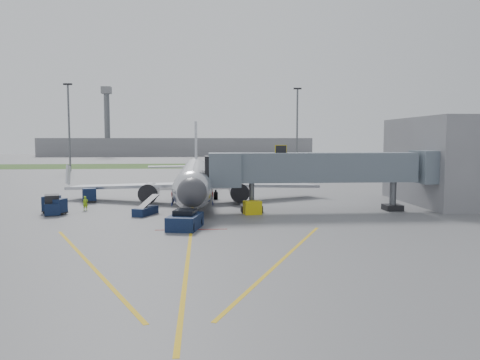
{
  "coord_description": "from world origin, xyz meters",
  "views": [
    {
      "loc": [
        0.95,
        -42.53,
        7.5
      ],
      "look_at": [
        4.91,
        6.45,
        3.2
      ],
      "focal_mm": 35.0,
      "sensor_mm": 36.0,
      "label": 1
    }
  ],
  "objects": [
    {
      "name": "light_mast_right",
      "position": [
        25.0,
        75.0,
        10.78
      ],
      "size": [
        2.0,
        0.44,
        20.4
      ],
      "color": "#595B60",
      "rests_on": "ground"
    },
    {
      "name": "apron_markings",
      "position": [
        0.0,
        -7.4,
        0.0
      ],
      "size": [
        21.52,
        50.0,
        0.01
      ],
      "color": "gold",
      "rests_on": "ground"
    },
    {
      "name": "distant_terminal",
      "position": [
        -10.0,
        170.0,
        4.0
      ],
      "size": [
        120.0,
        14.0,
        8.0
      ],
      "primitive_type": "cube",
      "color": "slate",
      "rests_on": "ground"
    },
    {
      "name": "ground",
      "position": [
        0.0,
        0.0,
        0.0
      ],
      "size": [
        400.0,
        400.0,
        0.0
      ],
      "primitive_type": "plane",
      "color": "#565659",
      "rests_on": "ground"
    },
    {
      "name": "jet_bridge",
      "position": [
        12.86,
        5.0,
        4.47
      ],
      "size": [
        25.3,
        4.0,
        6.9
      ],
      "color": "slate",
      "rests_on": "ground"
    },
    {
      "name": "baggage_cart_a",
      "position": [
        -13.5,
        4.96,
        0.81
      ],
      "size": [
        1.88,
        1.88,
        1.58
      ],
      "color": "#0C1535",
      "rests_on": "ground"
    },
    {
      "name": "light_mast_left",
      "position": [
        -30.0,
        70.0,
        10.78
      ],
      "size": [
        2.0,
        0.44,
        20.4
      ],
      "color": "#595B60",
      "rests_on": "ground"
    },
    {
      "name": "baggage_tug",
      "position": [
        -14.06,
        5.14,
        0.87
      ],
      "size": [
        2.26,
        3.12,
        1.97
      ],
      "color": "#0C1535",
      "rests_on": "ground"
    },
    {
      "name": "ground_power_cart",
      "position": [
        5.92,
        3.5,
        0.67
      ],
      "size": [
        1.86,
        1.39,
        1.36
      ],
      "color": "gold",
      "rests_on": "ground"
    },
    {
      "name": "terminal",
      "position": [
        30.0,
        10.0,
        5.0
      ],
      "size": [
        10.0,
        16.0,
        10.0
      ],
      "primitive_type": "cube",
      "color": "slate",
      "rests_on": "ground"
    },
    {
      "name": "control_tower",
      "position": [
        -40.0,
        165.0,
        17.33
      ],
      "size": [
        4.0,
        4.0,
        30.0
      ],
      "color": "#595B60",
      "rests_on": "ground"
    },
    {
      "name": "baggage_cart_b",
      "position": [
        -12.52,
        14.08,
        0.85
      ],
      "size": [
        1.95,
        1.95,
        1.67
      ],
      "color": "#0C1535",
      "rests_on": "ground"
    },
    {
      "name": "ramp_worker",
      "position": [
        -11.39,
        7.57,
        0.76
      ],
      "size": [
        0.66,
        0.59,
        1.51
      ],
      "primitive_type": "imported",
      "rotation": [
        0.0,
        0.0,
        0.53
      ],
      "color": "#8DC317",
      "rests_on": "ground"
    },
    {
      "name": "baggage_cart_c",
      "position": [
        -14.52,
        6.43,
        0.86
      ],
      "size": [
        1.59,
        1.59,
        1.69
      ],
      "color": "#0C1535",
      "rests_on": "ground"
    },
    {
      "name": "belt_loader",
      "position": [
        -4.7,
        4.03,
        0.46
      ],
      "size": [
        2.42,
        3.86,
        1.84
      ],
      "color": "#0C1535",
      "rests_on": "ground"
    },
    {
      "name": "grass_strip",
      "position": [
        0.0,
        90.0,
        0.01
      ],
      "size": [
        300.0,
        25.0,
        0.01
      ],
      "primitive_type": "cube",
      "color": "#2D4C1E",
      "rests_on": "ground"
    },
    {
      "name": "airliner",
      "position": [
        0.0,
        15.25,
        2.65
      ],
      "size": [
        32.1,
        35.67,
        10.25
      ],
      "color": "silver",
      "rests_on": "ground"
    },
    {
      "name": "pushback_tug",
      "position": [
        -0.53,
        -3.5,
        0.67
      ],
      "size": [
        3.17,
        4.29,
        1.61
      ],
      "color": "#0C1535",
      "rests_on": "ground"
    }
  ]
}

